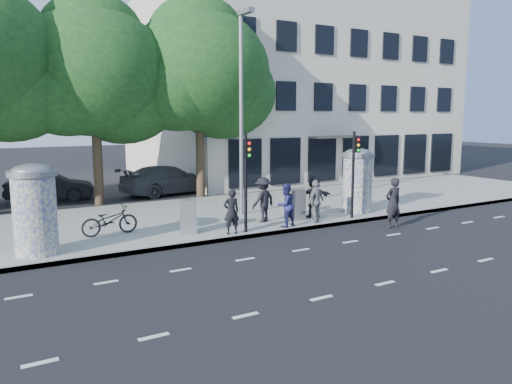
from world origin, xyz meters
TOP-DOWN VIEW (x-y plane):
  - ground at (0.00, 0.00)m, footprint 120.00×120.00m
  - sidewalk at (0.00, 7.50)m, footprint 40.00×8.00m
  - curb at (0.00, 3.55)m, footprint 40.00×0.10m
  - lane_dash_near at (0.00, -2.20)m, footprint 32.00×0.12m
  - lane_dash_far at (0.00, 1.40)m, footprint 32.00×0.12m
  - ad_column_left at (-7.20, 4.50)m, footprint 1.36×1.36m
  - ad_column_right at (5.20, 4.70)m, footprint 1.36×1.36m
  - traffic_pole_near at (-0.60, 3.79)m, footprint 0.22×0.31m
  - traffic_pole_far at (4.20, 3.79)m, footprint 0.22×0.31m
  - street_lamp at (0.80, 6.63)m, footprint 0.25×0.93m
  - tree_near_left at (-3.50, 12.70)m, footprint 6.80×6.80m
  - tree_center at (1.50, 12.30)m, footprint 7.00×7.00m
  - building at (12.00, 19.99)m, footprint 20.30×15.85m
  - ped_a at (-7.02, 4.50)m, footprint 0.87×0.70m
  - ped_b at (-1.16, 3.85)m, footprint 0.60×0.43m
  - ped_c at (1.05, 3.85)m, footprint 0.88×0.74m
  - ped_d at (0.80, 5.00)m, footprint 1.23×0.92m
  - ped_e at (2.41, 3.85)m, footprint 1.08×0.83m
  - ped_f at (2.98, 4.73)m, footprint 1.61×0.94m
  - man_road at (4.77, 2.24)m, footprint 0.71×0.48m
  - bicycle at (-4.77, 5.81)m, footprint 0.78×1.94m
  - cabinet_left at (-2.37, 4.71)m, footprint 0.67×0.59m
  - cabinet_right at (2.16, 4.68)m, footprint 0.66×0.56m
  - car_mid at (-5.29, 15.18)m, footprint 2.39×4.29m
  - car_right at (0.43, 14.20)m, footprint 3.40×5.60m

SIDE VIEW (x-z plane):
  - ground at x=0.00m, z-range 0.00..0.00m
  - lane_dash_near at x=0.00m, z-range 0.00..0.01m
  - lane_dash_far at x=0.00m, z-range 0.00..0.01m
  - sidewalk at x=0.00m, z-range 0.00..0.15m
  - curb at x=0.00m, z-range -0.01..0.15m
  - bicycle at x=-4.77m, z-range 0.15..1.15m
  - car_mid at x=-5.29m, z-range 0.00..1.34m
  - cabinet_right at x=2.16m, z-range 0.15..1.32m
  - cabinet_left at x=-2.37m, z-range 0.15..1.32m
  - car_right at x=0.43m, z-range 0.00..1.52m
  - ped_b at x=-1.16m, z-range 0.15..1.70m
  - ped_a at x=-7.02m, z-range 0.15..1.71m
  - man_road at x=4.77m, z-range 0.00..1.89m
  - ped_c at x=1.05m, z-range 0.15..1.74m
  - ped_e at x=2.41m, z-range 0.15..1.77m
  - ped_f at x=2.98m, z-range 0.15..1.79m
  - ped_d at x=0.80m, z-range 0.15..1.85m
  - ad_column_left at x=-7.20m, z-range 0.21..2.86m
  - ad_column_right at x=5.20m, z-range 0.21..2.86m
  - traffic_pole_near at x=-0.60m, z-range 0.53..3.93m
  - traffic_pole_far at x=4.20m, z-range 0.53..3.93m
  - street_lamp at x=0.80m, z-range 0.79..8.79m
  - building at x=12.00m, z-range -0.01..11.99m
  - tree_near_left at x=-3.50m, z-range 1.58..10.55m
  - tree_center at x=1.50m, z-range 1.66..10.96m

